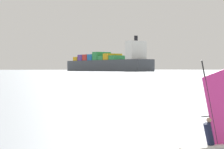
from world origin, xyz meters
TOP-DOWN VIEW (x-y plane):
  - ground_plane at (0.00, 0.00)m, footprint 4000.00×4000.00m
  - windsurfer at (1.30, -2.16)m, footprint 3.51×1.09m
  - cargo_ship at (153.72, 452.12)m, footprint 67.21×149.02m
  - distant_headland at (667.14, 1279.57)m, footprint 640.31×437.86m

SIDE VIEW (x-z plane):
  - ground_plane at x=0.00m, z-range 0.00..0.00m
  - windsurfer at x=1.30m, z-range -0.94..3.00m
  - cargo_ship at x=153.72m, z-range -9.95..30.47m
  - distant_headland at x=667.14m, z-range 0.00..51.67m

